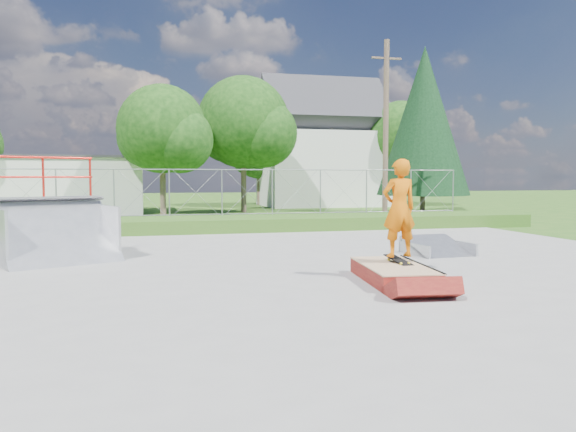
% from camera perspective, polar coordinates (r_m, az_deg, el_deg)
% --- Properties ---
extents(ground, '(120.00, 120.00, 0.00)m').
position_cam_1_polar(ground, '(11.72, 0.22, -5.82)').
color(ground, '#285919').
rests_on(ground, ground).
extents(concrete_pad, '(20.00, 16.00, 0.04)m').
position_cam_1_polar(concrete_pad, '(11.72, 0.22, -5.73)').
color(concrete_pad, gray).
rests_on(concrete_pad, ground).
extents(grass_berm, '(24.00, 3.00, 0.50)m').
position_cam_1_polar(grass_berm, '(20.95, -6.34, -0.81)').
color(grass_berm, '#285919').
rests_on(grass_berm, ground).
extents(grind_box, '(1.37, 2.41, 0.34)m').
position_cam_1_polar(grind_box, '(10.85, 10.64, -5.77)').
color(grind_box, maroon).
rests_on(grind_box, concrete_pad).
extents(quarter_pipe, '(3.13, 2.94, 2.49)m').
position_cam_1_polar(quarter_pipe, '(14.10, -22.49, 0.64)').
color(quarter_pipe, '#9FA2A7').
rests_on(quarter_pipe, concrete_pad).
extents(flat_bank_ramp, '(1.50, 1.59, 0.43)m').
position_cam_1_polar(flat_bank_ramp, '(14.80, 14.96, -3.06)').
color(flat_bank_ramp, '#9FA2A7').
rests_on(flat_bank_ramp, concrete_pad).
extents(skateboard, '(0.29, 0.81, 0.13)m').
position_cam_1_polar(skateboard, '(11.09, 11.16, -4.45)').
color(skateboard, black).
rests_on(skateboard, grind_box).
extents(skater, '(0.70, 0.48, 1.88)m').
position_cam_1_polar(skater, '(10.99, 11.22, 0.42)').
color(skater, orange).
rests_on(skater, grind_box).
extents(chain_link_fence, '(20.00, 0.06, 1.80)m').
position_cam_1_polar(chain_link_fence, '(21.88, -6.73, 2.40)').
color(chain_link_fence, gray).
rests_on(chain_link_fence, grass_berm).
extents(utility_building_flat, '(10.00, 6.00, 3.00)m').
position_cam_1_polar(utility_building_flat, '(33.57, -23.12, 2.83)').
color(utility_building_flat, white).
rests_on(utility_building_flat, ground).
extents(gable_house, '(8.40, 6.08, 8.94)m').
position_cam_1_polar(gable_house, '(39.08, 3.42, 6.69)').
color(gable_house, white).
rests_on(gable_house, ground).
extents(utility_pole, '(0.24, 0.24, 8.00)m').
position_cam_1_polar(utility_pole, '(25.48, 9.90, 8.44)').
color(utility_pole, brown).
rests_on(utility_pole, ground).
extents(tree_left_near, '(4.76, 4.48, 6.65)m').
position_cam_1_polar(tree_left_near, '(29.12, -12.17, 8.32)').
color(tree_left_near, brown).
rests_on(tree_left_near, ground).
extents(tree_center, '(5.44, 5.12, 7.60)m').
position_cam_1_polar(tree_center, '(31.63, -3.99, 9.15)').
color(tree_center, brown).
rests_on(tree_center, ground).
extents(tree_right_far, '(5.10, 4.80, 7.12)m').
position_cam_1_polar(tree_right_far, '(39.07, 11.86, 7.65)').
color(tree_right_far, brown).
rests_on(tree_right_far, ground).
extents(tree_back_mid, '(4.08, 3.84, 5.70)m').
position_cam_1_polar(tree_back_mid, '(39.90, -2.62, 6.34)').
color(tree_back_mid, brown).
rests_on(tree_back_mid, ground).
extents(conifer_tree, '(5.04, 5.04, 9.10)m').
position_cam_1_polar(conifer_tree, '(32.02, 13.64, 9.35)').
color(conifer_tree, brown).
rests_on(conifer_tree, ground).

